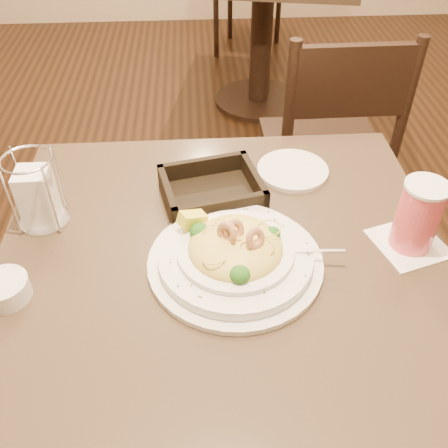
{
  "coord_description": "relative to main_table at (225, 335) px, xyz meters",
  "views": [
    {
      "loc": [
        -0.04,
        -0.68,
        1.46
      ],
      "look_at": [
        0.0,
        0.02,
        0.84
      ],
      "focal_mm": 40.0,
      "sensor_mm": 36.0,
      "label": 1
    }
  ],
  "objects": [
    {
      "name": "ground",
      "position": [
        0.0,
        0.0,
        -0.52
      ],
      "size": [
        7.0,
        7.0,
        0.0
      ],
      "primitive_type": "plane",
      "color": "black",
      "rests_on": "ground"
    },
    {
      "name": "main_table",
      "position": [
        0.0,
        0.0,
        0.0
      ],
      "size": [
        0.9,
        0.9,
        0.76
      ],
      "color": "black",
      "rests_on": "ground"
    },
    {
      "name": "background_table",
      "position": [
        0.34,
        2.07,
        0.0
      ],
      "size": [
        1.05,
        1.05,
        0.76
      ],
      "rotation": [
        0.0,
        0.0,
        -0.19
      ],
      "color": "black",
      "rests_on": "ground"
    },
    {
      "name": "dining_chair_near",
      "position": [
        0.42,
        0.79,
        -0.02
      ],
      "size": [
        0.43,
        0.43,
        0.93
      ],
      "rotation": [
        0.0,
        0.0,
        3.16
      ],
      "color": "black",
      "rests_on": "ground"
    },
    {
      "name": "pasta_bowl",
      "position": [
        0.02,
        -0.01,
        0.27
      ],
      "size": [
        0.38,
        0.34,
        0.11
      ],
      "rotation": [
        0.0,
        0.0,
        -0.26
      ],
      "color": "white",
      "rests_on": "main_table"
    },
    {
      "name": "drink_glass",
      "position": [
        0.38,
        0.03,
        0.31
      ],
      "size": [
        0.16,
        0.16,
        0.15
      ],
      "rotation": [
        0.0,
        0.0,
        0.3
      ],
      "color": "white",
      "rests_on": "main_table"
    },
    {
      "name": "bread_basket",
      "position": [
        -0.02,
        0.19,
        0.26
      ],
      "size": [
        0.24,
        0.21,
        0.06
      ],
      "rotation": [
        0.0,
        0.0,
        0.22
      ],
      "color": "black",
      "rests_on": "main_table"
    },
    {
      "name": "napkin_caddy",
      "position": [
        -0.37,
        0.14,
        0.31
      ],
      "size": [
        0.1,
        0.1,
        0.16
      ],
      "rotation": [
        0.0,
        0.0,
        -0.24
      ],
      "color": "silver",
      "rests_on": "main_table"
    },
    {
      "name": "side_plate",
      "position": [
        0.18,
        0.29,
        0.24
      ],
      "size": [
        0.22,
        0.22,
        0.01
      ],
      "primitive_type": "cylinder",
      "rotation": [
        0.0,
        0.0,
        0.32
      ],
      "color": "white",
      "rests_on": "main_table"
    },
    {
      "name": "butter_ramekin",
      "position": [
        -0.4,
        -0.06,
        0.26
      ],
      "size": [
        0.12,
        0.12,
        0.04
      ],
      "primitive_type": "cylinder",
      "rotation": [
        0.0,
        0.0,
        0.43
      ],
      "color": "white",
      "rests_on": "main_table"
    }
  ]
}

